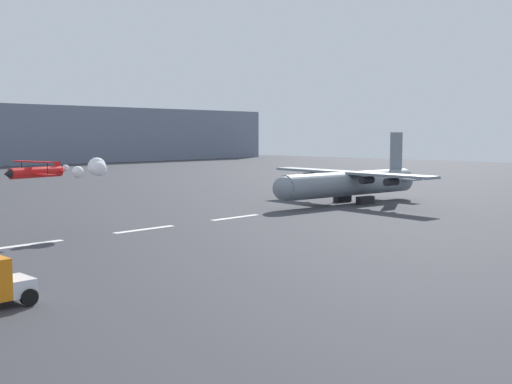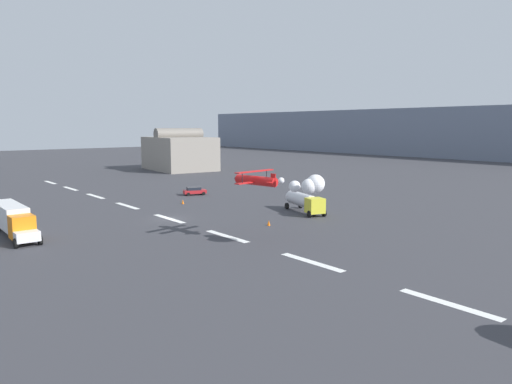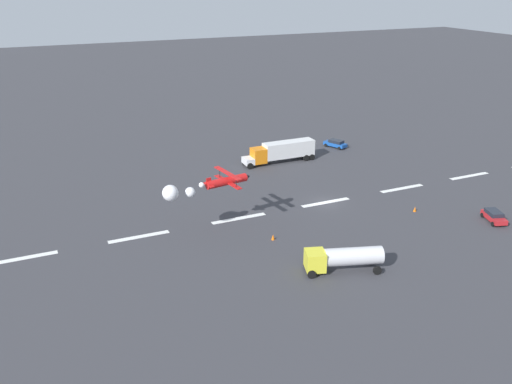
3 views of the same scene
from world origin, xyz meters
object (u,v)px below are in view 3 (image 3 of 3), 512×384
(fuel_tanker_truck, at_px, (343,258))
(followme_car_yellow, at_px, (336,143))
(stunt_biplane_red, at_px, (195,188))
(traffic_cone_far, at_px, (273,237))
(semi_truck_orange, at_px, (281,151))
(airport_staff_sedan, at_px, (494,216))
(traffic_cone_near, at_px, (415,209))

(fuel_tanker_truck, bearing_deg, followme_car_yellow, -120.98)
(stunt_biplane_red, distance_m, traffic_cone_far, 11.91)
(semi_truck_orange, height_order, airport_staff_sedan, semi_truck_orange)
(semi_truck_orange, bearing_deg, traffic_cone_near, 105.09)
(airport_staff_sedan, bearing_deg, semi_truck_orange, -66.48)
(stunt_biplane_red, relative_size, followme_car_yellow, 2.59)
(fuel_tanker_truck, xyz_separation_m, traffic_cone_near, (-18.90, -10.25, -1.37))
(stunt_biplane_red, relative_size, fuel_tanker_truck, 1.37)
(followme_car_yellow, distance_m, traffic_cone_far, 42.76)
(stunt_biplane_red, xyz_separation_m, semi_truck_orange, (-23.87, -22.96, -4.79))
(followme_car_yellow, bearing_deg, fuel_tanker_truck, 59.02)
(fuel_tanker_truck, distance_m, traffic_cone_far, 11.24)
(fuel_tanker_truck, height_order, traffic_cone_far, fuel_tanker_truck)
(traffic_cone_near, relative_size, traffic_cone_far, 1.00)
(followme_car_yellow, xyz_separation_m, traffic_cone_far, (28.95, 31.46, -0.44))
(traffic_cone_far, bearing_deg, stunt_biplane_red, -28.53)
(fuel_tanker_truck, bearing_deg, traffic_cone_near, -151.52)
(fuel_tanker_truck, relative_size, airport_staff_sedan, 2.01)
(semi_truck_orange, height_order, fuel_tanker_truck, semi_truck_orange)
(fuel_tanker_truck, distance_m, followme_car_yellow, 48.95)
(traffic_cone_near, bearing_deg, airport_staff_sedan, 137.23)
(stunt_biplane_red, bearing_deg, followme_car_yellow, -144.70)
(fuel_tanker_truck, bearing_deg, stunt_biplane_red, -50.66)
(followme_car_yellow, xyz_separation_m, traffic_cone_near, (6.30, 31.71, -0.44))
(semi_truck_orange, relative_size, followme_car_yellow, 2.79)
(semi_truck_orange, height_order, followme_car_yellow, semi_truck_orange)
(stunt_biplane_red, height_order, followme_car_yellow, stunt_biplane_red)
(semi_truck_orange, bearing_deg, fuel_tanker_truck, 73.45)
(followme_car_yellow, height_order, airport_staff_sedan, same)
(fuel_tanker_truck, bearing_deg, semi_truck_orange, -106.55)
(traffic_cone_near, distance_m, traffic_cone_far, 22.65)
(airport_staff_sedan, height_order, traffic_cone_far, airport_staff_sedan)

